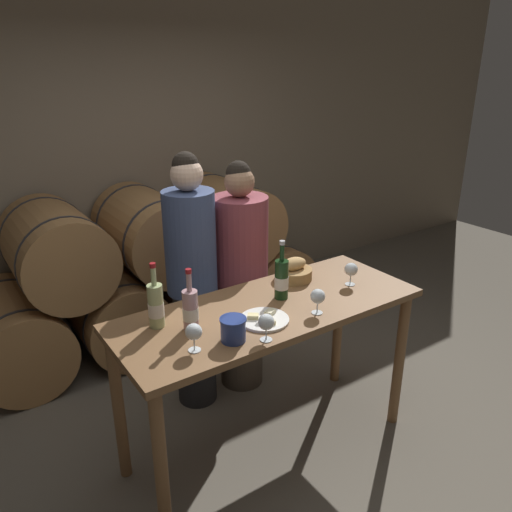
{
  "coord_description": "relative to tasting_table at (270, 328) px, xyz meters",
  "views": [
    {
      "loc": [
        -1.44,
        -1.96,
        2.2
      ],
      "look_at": [
        0.0,
        0.13,
        1.2
      ],
      "focal_mm": 35.0,
      "sensor_mm": 36.0,
      "label": 1
    }
  ],
  "objects": [
    {
      "name": "blue_crock",
      "position": [
        -0.35,
        -0.19,
        0.2
      ],
      "size": [
        0.13,
        0.13,
        0.12
      ],
      "color": "navy",
      "rests_on": "tasting_table"
    },
    {
      "name": "wine_glass_center",
      "position": [
        0.16,
        -0.21,
        0.23
      ],
      "size": [
        0.08,
        0.08,
        0.14
      ],
      "color": "white",
      "rests_on": "tasting_table"
    },
    {
      "name": "stone_wall_back",
      "position": [
        0.0,
        2.24,
        0.78
      ],
      "size": [
        10.0,
        0.12,
        3.2
      ],
      "color": "gray",
      "rests_on": "ground_plane"
    },
    {
      "name": "bread_basket",
      "position": [
        0.33,
        0.21,
        0.19
      ],
      "size": [
        0.23,
        0.23,
        0.14
      ],
      "color": "#A87F4C",
      "rests_on": "tasting_table"
    },
    {
      "name": "person_left",
      "position": [
        -0.13,
        0.66,
        0.06
      ],
      "size": [
        0.32,
        0.32,
        1.71
      ],
      "color": "#232326",
      "rests_on": "ground_plane"
    },
    {
      "name": "barrel_stack",
      "position": [
        0.0,
        1.65,
        -0.24
      ],
      "size": [
        2.83,
        0.94,
        1.26
      ],
      "color": "#9E7042",
      "rests_on": "ground_plane"
    },
    {
      "name": "wine_glass_far_left",
      "position": [
        -0.55,
        -0.17,
        0.23
      ],
      "size": [
        0.08,
        0.08,
        0.14
      ],
      "color": "white",
      "rests_on": "tasting_table"
    },
    {
      "name": "cheese_plate",
      "position": [
        -0.12,
        -0.12,
        0.15
      ],
      "size": [
        0.26,
        0.26,
        0.04
      ],
      "color": "white",
      "rests_on": "tasting_table"
    },
    {
      "name": "ground_plane",
      "position": [
        0.0,
        0.0,
        -0.82
      ],
      "size": [
        10.0,
        10.0,
        0.0
      ],
      "primitive_type": "plane",
      "color": "#665E51"
    },
    {
      "name": "wine_bottle_rose",
      "position": [
        -0.47,
        0.02,
        0.24
      ],
      "size": [
        0.08,
        0.08,
        0.32
      ],
      "color": "#BC8E93",
      "rests_on": "tasting_table"
    },
    {
      "name": "wine_glass_left",
      "position": [
        -0.22,
        -0.28,
        0.23
      ],
      "size": [
        0.08,
        0.08,
        0.14
      ],
      "color": "white",
      "rests_on": "tasting_table"
    },
    {
      "name": "wine_glass_right",
      "position": [
        0.56,
        -0.04,
        0.23
      ],
      "size": [
        0.08,
        0.08,
        0.14
      ],
      "color": "white",
      "rests_on": "tasting_table"
    },
    {
      "name": "person_right",
      "position": [
        0.23,
        0.66,
        -0.0
      ],
      "size": [
        0.37,
        0.37,
        1.62
      ],
      "color": "#4C4238",
      "rests_on": "ground_plane"
    },
    {
      "name": "tasting_table",
      "position": [
        0.0,
        0.0,
        0.0
      ],
      "size": [
        1.73,
        0.67,
        0.95
      ],
      "color": "brown",
      "rests_on": "ground_plane"
    },
    {
      "name": "wine_bottle_white",
      "position": [
        -0.6,
        0.14,
        0.25
      ],
      "size": [
        0.08,
        0.08,
        0.34
      ],
      "color": "#ADBC7F",
      "rests_on": "tasting_table"
    },
    {
      "name": "wine_bottle_red",
      "position": [
        0.11,
        0.05,
        0.25
      ],
      "size": [
        0.08,
        0.08,
        0.34
      ],
      "color": "#193819",
      "rests_on": "tasting_table"
    }
  ]
}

